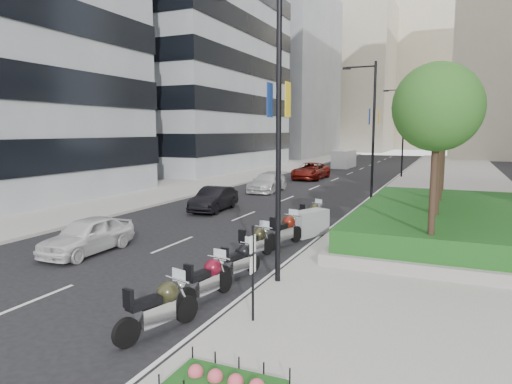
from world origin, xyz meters
The scene contains 31 objects.
ground centered at (0.00, 0.00, 0.00)m, with size 160.00×160.00×0.00m, color black.
sidewalk_right centered at (9.00, 30.00, 0.07)m, with size 10.00×100.00×0.15m, color #9E9B93.
sidewalk_left centered at (-12.00, 30.00, 0.07)m, with size 8.00×100.00×0.15m, color #9E9B93.
lane_edge centered at (3.70, 30.00, 0.01)m, with size 0.12×100.00×0.01m, color silver.
lane_centre centered at (-1.50, 30.00, 0.01)m, with size 0.12×100.00×0.01m, color silver.
building_grey_mid centered at (-24.00, 38.00, 20.00)m, with size 22.00×26.00×40.00m, color gray.
building_grey_far centered at (-24.00, 70.00, 15.00)m, with size 22.00×26.00×30.00m, color gray.
building_cream_left centered at (-18.00, 100.00, 17.00)m, with size 26.00×24.00×34.00m, color #B7AD93.
building_cream_centre centered at (2.00, 120.00, 19.00)m, with size 30.00×24.00×38.00m, color #B7AD93.
planter centered at (10.00, 10.00, 0.35)m, with size 10.00×14.00×0.40m, color gray.
hedge centered at (10.00, 10.00, 0.95)m, with size 9.40×13.40×0.80m, color #113D16.
tree_0 centered at (8.50, 4.00, 5.42)m, with size 2.80×2.80×6.30m.
tree_1 centered at (8.50, 8.00, 5.42)m, with size 2.80×2.80×6.30m.
tree_2 centered at (8.50, 12.00, 5.42)m, with size 2.80×2.80×6.30m.
tree_3 centered at (8.50, 16.00, 5.42)m, with size 2.80×2.80×6.30m.
lamp_post_0 centered at (4.14, 1.00, 5.07)m, with size 2.34×0.45×9.00m.
lamp_post_1 centered at (4.14, 18.00, 5.07)m, with size 2.34×0.45×9.00m.
lamp_post_2 centered at (4.14, 36.00, 5.07)m, with size 2.34×0.45×9.00m.
parking_sign centered at (4.80, -2.00, 1.46)m, with size 0.06×0.32×2.50m.
motorcycle_0 centered at (2.96, -3.22, 0.64)m, with size 0.96×2.34×1.20m.
motorcycle_1 centered at (2.97, -0.97, 0.61)m, with size 0.76×2.29×1.14m.
motorcycle_2 centered at (2.92, 1.21, 0.56)m, with size 0.77×2.09×1.06m.
motorcycle_3 centered at (2.53, 3.36, 0.61)m, with size 0.82×2.28×1.15m.
motorcycle_4 centered at (2.86, 5.65, 0.66)m, with size 0.92×2.43×1.23m.
motorcycle_5 centered at (3.26, 7.78, 0.58)m, with size 1.46×2.06×1.16m.
motorcycle_6 centered at (2.74, 9.89, 0.59)m, with size 0.98×2.13×1.11m.
car_a centered at (-3.79, 1.59, 0.70)m, with size 1.66×4.12×1.40m, color white.
car_b centered at (-3.85, 11.84, 0.70)m, with size 1.49×4.27×1.41m, color black.
car_c centered at (-4.19, 21.11, 0.72)m, with size 2.01×4.95×1.44m, color silver.
car_d centered at (-3.76, 31.35, 0.80)m, with size 2.67×5.78×1.61m, color maroon.
delivery_van centered at (-3.96, 46.61, 1.02)m, with size 2.16×5.29×2.19m.
Camera 1 is at (9.06, -11.62, 4.71)m, focal length 32.00 mm.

